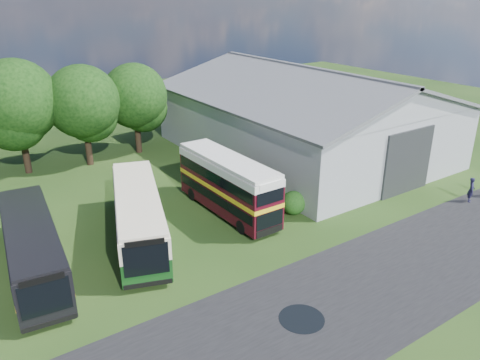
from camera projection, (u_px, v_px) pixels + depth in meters
ground at (286, 279)px, 25.28m from camera, size 120.00×120.00×0.00m
asphalt_road at (366, 288)px, 24.55m from camera, size 60.00×8.00×0.02m
puddle at (302, 319)px, 22.20m from camera, size 2.20×2.20×0.01m
storage_shed at (302, 109)px, 43.77m from camera, size 18.80×24.80×8.15m
tree_mid at (16, 101)px, 37.75m from camera, size 6.80×6.80×9.60m
tree_right_a at (83, 102)px, 39.79m from camera, size 6.26×6.26×8.83m
tree_right_b at (135, 96)px, 43.10m from camera, size 5.98×5.98×8.45m
shrub_front at (293, 213)px, 32.80m from camera, size 1.70×1.70×1.70m
shrub_mid at (275, 203)px, 34.33m from camera, size 1.60×1.60×1.60m
shrub_back at (259, 194)px, 35.86m from camera, size 1.80×1.80×1.80m
bus_green_single at (138, 215)px, 28.69m from camera, size 6.24×11.73×3.17m
bus_maroon_double at (228, 185)px, 32.22m from camera, size 2.51×9.43×4.04m
bus_dark_single at (32, 247)px, 25.27m from camera, size 3.68×11.18×3.03m
visitor_a at (471, 190)px, 34.21m from camera, size 0.82×0.73×1.87m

